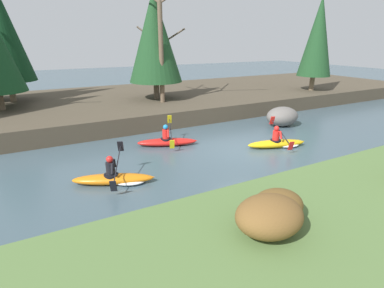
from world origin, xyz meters
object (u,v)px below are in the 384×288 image
at_px(kayaker_lead, 279,143).
at_px(boulder_midstream, 282,116).
at_px(kayaker_middle, 168,141).
at_px(kayaker_trailing, 116,178).

bearing_deg(kayaker_lead, boulder_midstream, 60.83).
height_order(kayaker_middle, kayaker_trailing, same).
bearing_deg(kayaker_middle, kayaker_trailing, -117.33).
height_order(kayaker_lead, boulder_midstream, kayaker_lead).
xyz_separation_m(kayaker_middle, kayaker_trailing, (-3.07, -2.73, -0.02)).
bearing_deg(boulder_midstream, kayaker_middle, -179.31).
bearing_deg(boulder_midstream, kayaker_lead, -135.82).
height_order(kayaker_lead, kayaker_trailing, same).
xyz_separation_m(kayaker_trailing, boulder_midstream, (10.15, 2.82, 0.34)).
distance_m(kayaker_lead, kayaker_trailing, 7.44).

